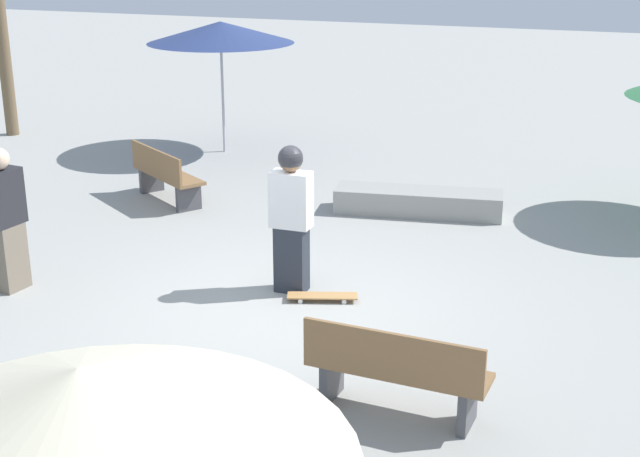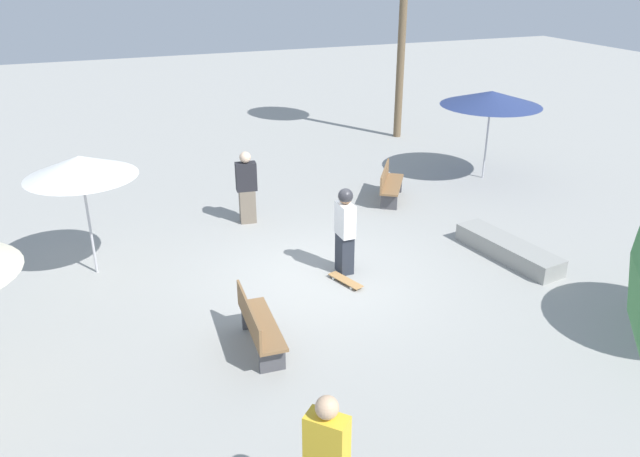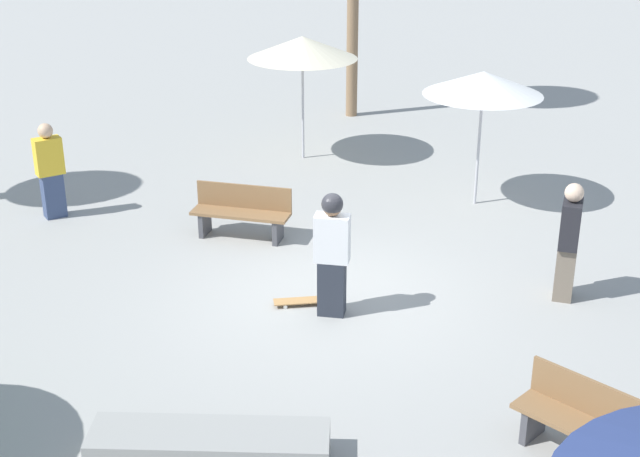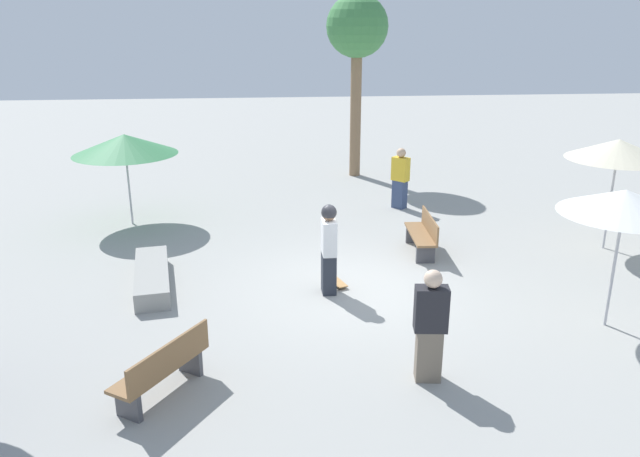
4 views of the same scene
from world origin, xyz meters
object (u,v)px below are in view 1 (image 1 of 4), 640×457
Objects in this scene: concrete_ledge at (418,202)px; skateboard at (322,296)px; bystander_far at (5,220)px; skater_main at (291,214)px; bench_near at (165,175)px; bench_far at (396,372)px; shade_umbrella_cream at (82,420)px; shade_umbrella_navy at (221,32)px.

skateboard is at bearing -93.05° from concrete_ledge.
bystander_far reaches higher than skateboard.
skater_main reaches higher than bench_near.
skater_main is at bearing 116.31° from bystander_far.
skateboard is 2.62m from bench_far.
shade_umbrella_cream reaches higher than skater_main.
skateboard is 0.31× the size of shade_umbrella_navy.
skateboard is 0.48× the size of bystander_far.
bench_far is at bearing -51.07° from skater_main.
bench_far is at bearing -10.72° from bench_near.
skater_main is 7.08m from shade_umbrella_navy.
skateboard is at bearing -54.90° from shade_umbrella_navy.
concrete_ledge is at bearing 78.53° from skater_main.
bench_far is 10.10m from shade_umbrella_navy.
skater_main is 4.15m from bench_near.
shade_umbrella_cream is (5.60, -12.31, 0.04)m from shade_umbrella_navy.
concrete_ledge is (0.19, 3.56, 0.12)m from skateboard.
bystander_far reaches higher than concrete_ledge.
shade_umbrella_navy is 1.08× the size of shade_umbrella_cream.
shade_umbrella_cream is (1.37, -6.29, 2.21)m from skateboard.
shade_umbrella_cream is at bearing -96.77° from skateboard.
shade_umbrella_cream is at bearing -88.51° from bench_far.
skater_main is at bearing 105.68° from shade_umbrella_cream.
bystander_far is at bearing -55.60° from bench_near.
shade_umbrella_cream is (1.18, -9.85, 2.09)m from concrete_ledge.
shade_umbrella_navy reaches higher than bench_near.
bench_far is at bearing 88.59° from shade_umbrella_cream.
shade_umbrella_navy reaches higher than concrete_ledge.
shade_umbrella_navy is at bearing 127.88° from bench_far.
skater_main is 0.69× the size of concrete_ledge.
bystander_far is at bearing -129.68° from concrete_ledge.
skateboard is 7.66m from shade_umbrella_navy.
shade_umbrella_cream is at bearing 49.20° from bystander_far.
shade_umbrella_navy is at bearing 133.77° from bench_near.
bench_near is 7.07m from bench_far.
shade_umbrella_cream is (4.99, -9.07, 1.84)m from bench_near.
skater_main reaches higher than skateboard.
concrete_ledge is 1.48× the size of bystander_far.
bench_near is at bearing 118.82° from shade_umbrella_cream.
shade_umbrella_cream is at bearing -83.17° from concrete_ledge.
bystander_far is (-4.92, 5.35, -1.42)m from shade_umbrella_cream.
skateboard is 3.75m from bystander_far.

